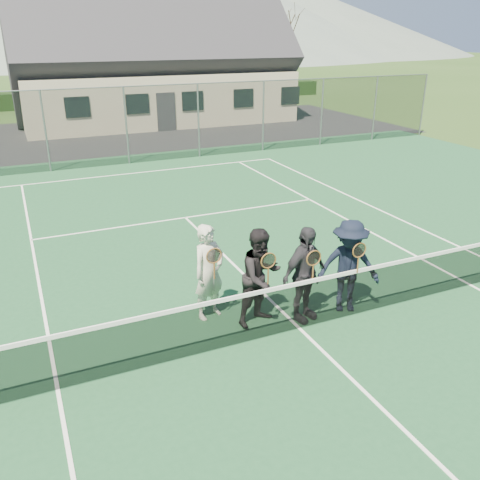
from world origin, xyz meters
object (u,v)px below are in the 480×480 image
(clubhouse, at_px, (152,50))
(player_a, at_px, (209,272))
(tennis_net, at_px, (301,303))
(player_b, at_px, (261,277))
(player_d, at_px, (348,266))
(player_c, at_px, (304,274))

(clubhouse, relative_size, player_a, 8.67)
(player_a, bearing_deg, tennis_net, -39.72)
(tennis_net, height_order, clubhouse, clubhouse)
(player_b, relative_size, player_d, 1.00)
(clubhouse, relative_size, player_b, 8.67)
(player_c, distance_m, player_d, 0.92)
(player_b, height_order, player_c, same)
(player_c, bearing_deg, tennis_net, -127.94)
(clubhouse, bearing_deg, player_a, -103.00)
(player_d, bearing_deg, player_b, 171.01)
(clubhouse, distance_m, player_c, 24.20)
(player_a, height_order, player_c, same)
(player_a, bearing_deg, player_b, -36.15)
(player_a, distance_m, player_c, 1.71)
(player_c, bearing_deg, player_d, -2.42)
(player_b, bearing_deg, tennis_net, -44.33)
(clubhouse, distance_m, player_b, 24.11)
(player_b, xyz_separation_m, player_c, (0.75, -0.22, 0.00))
(player_a, xyz_separation_m, player_d, (2.43, -0.82, -0.00))
(player_a, height_order, player_d, same)
(player_a, relative_size, player_b, 1.00)
(tennis_net, xyz_separation_m, player_d, (1.14, 0.25, 0.38))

